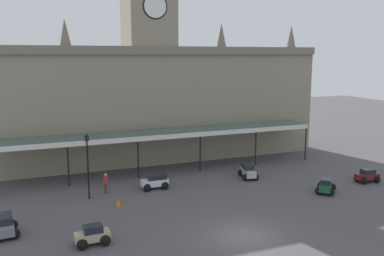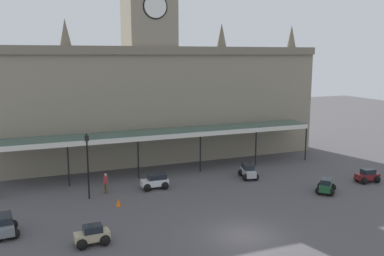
{
  "view_description": "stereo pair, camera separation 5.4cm",
  "coord_description": "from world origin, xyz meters",
  "px_view_note": "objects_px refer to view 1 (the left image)",
  "views": [
    {
      "loc": [
        -12.04,
        -21.32,
        11.14
      ],
      "look_at": [
        0.0,
        8.93,
        5.39
      ],
      "focal_mm": 38.82,
      "sensor_mm": 36.0,
      "label": 1
    },
    {
      "loc": [
        -11.99,
        -21.34,
        11.14
      ],
      "look_at": [
        0.0,
        8.93,
        5.39
      ],
      "focal_mm": 38.82,
      "sensor_mm": 36.0,
      "label": 2
    }
  ],
  "objects_px": {
    "car_maroon_sedan": "(367,177)",
    "car_green_sedan": "(326,187)",
    "car_beige_sedan": "(92,236)",
    "car_silver_estate": "(248,172)",
    "victorian_lamppost": "(88,159)",
    "traffic_cone": "(118,202)",
    "pedestrian_crossing_forecourt": "(106,182)",
    "car_white_estate": "(155,182)",
    "car_grey_estate": "(6,227)"
  },
  "relations": [
    {
      "from": "car_white_estate",
      "to": "pedestrian_crossing_forecourt",
      "type": "relative_size",
      "value": 1.35
    },
    {
      "from": "car_maroon_sedan",
      "to": "car_green_sedan",
      "type": "xyz_separation_m",
      "value": [
        -5.33,
        -0.99,
        0.0
      ]
    },
    {
      "from": "car_green_sedan",
      "to": "traffic_cone",
      "type": "bearing_deg",
      "value": 168.9
    },
    {
      "from": "pedestrian_crossing_forecourt",
      "to": "traffic_cone",
      "type": "distance_m",
      "value": 3.36
    },
    {
      "from": "car_beige_sedan",
      "to": "car_white_estate",
      "type": "bearing_deg",
      "value": 53.21
    },
    {
      "from": "car_grey_estate",
      "to": "victorian_lamppost",
      "type": "height_order",
      "value": "victorian_lamppost"
    },
    {
      "from": "victorian_lamppost",
      "to": "car_beige_sedan",
      "type": "bearing_deg",
      "value": -96.61
    },
    {
      "from": "car_silver_estate",
      "to": "victorian_lamppost",
      "type": "relative_size",
      "value": 0.46
    },
    {
      "from": "car_maroon_sedan",
      "to": "pedestrian_crossing_forecourt",
      "type": "bearing_deg",
      "value": 165.97
    },
    {
      "from": "car_grey_estate",
      "to": "pedestrian_crossing_forecourt",
      "type": "height_order",
      "value": "pedestrian_crossing_forecourt"
    },
    {
      "from": "car_maroon_sedan",
      "to": "victorian_lamppost",
      "type": "height_order",
      "value": "victorian_lamppost"
    },
    {
      "from": "car_grey_estate",
      "to": "victorian_lamppost",
      "type": "xyz_separation_m",
      "value": [
        5.79,
        4.87,
        2.65
      ]
    },
    {
      "from": "car_green_sedan",
      "to": "victorian_lamppost",
      "type": "distance_m",
      "value": 19.28
    },
    {
      "from": "car_maroon_sedan",
      "to": "pedestrian_crossing_forecourt",
      "type": "height_order",
      "value": "pedestrian_crossing_forecourt"
    },
    {
      "from": "car_green_sedan",
      "to": "car_silver_estate",
      "type": "relative_size",
      "value": 0.93
    },
    {
      "from": "car_silver_estate",
      "to": "traffic_cone",
      "type": "relative_size",
      "value": 4.04
    },
    {
      "from": "car_grey_estate",
      "to": "traffic_cone",
      "type": "distance_m",
      "value": 7.97
    },
    {
      "from": "traffic_cone",
      "to": "car_beige_sedan",
      "type": "bearing_deg",
      "value": -115.57
    },
    {
      "from": "car_maroon_sedan",
      "to": "car_green_sedan",
      "type": "height_order",
      "value": "same"
    },
    {
      "from": "car_beige_sedan",
      "to": "car_grey_estate",
      "type": "xyz_separation_m",
      "value": [
        -4.84,
        3.31,
        0.06
      ]
    },
    {
      "from": "car_maroon_sedan",
      "to": "car_beige_sedan",
      "type": "distance_m",
      "value": 24.75
    },
    {
      "from": "car_white_estate",
      "to": "car_grey_estate",
      "type": "bearing_deg",
      "value": -154.71
    },
    {
      "from": "car_maroon_sedan",
      "to": "pedestrian_crossing_forecourt",
      "type": "distance_m",
      "value": 22.76
    },
    {
      "from": "car_beige_sedan",
      "to": "car_grey_estate",
      "type": "relative_size",
      "value": 0.9
    },
    {
      "from": "car_beige_sedan",
      "to": "car_silver_estate",
      "type": "distance_m",
      "value": 17.51
    },
    {
      "from": "car_white_estate",
      "to": "car_beige_sedan",
      "type": "distance_m",
      "value": 10.82
    },
    {
      "from": "car_white_estate",
      "to": "victorian_lamppost",
      "type": "bearing_deg",
      "value": -175.11
    },
    {
      "from": "car_beige_sedan",
      "to": "car_maroon_sedan",
      "type": "bearing_deg",
      "value": 8.14
    },
    {
      "from": "pedestrian_crossing_forecourt",
      "to": "victorian_lamppost",
      "type": "bearing_deg",
      "value": -150.4
    },
    {
      "from": "car_grey_estate",
      "to": "pedestrian_crossing_forecourt",
      "type": "distance_m",
      "value": 9.24
    },
    {
      "from": "car_maroon_sedan",
      "to": "pedestrian_crossing_forecourt",
      "type": "relative_size",
      "value": 1.27
    },
    {
      "from": "victorian_lamppost",
      "to": "traffic_cone",
      "type": "relative_size",
      "value": 8.8
    },
    {
      "from": "car_silver_estate",
      "to": "pedestrian_crossing_forecourt",
      "type": "bearing_deg",
      "value": 177.73
    },
    {
      "from": "car_green_sedan",
      "to": "pedestrian_crossing_forecourt",
      "type": "height_order",
      "value": "pedestrian_crossing_forecourt"
    },
    {
      "from": "car_green_sedan",
      "to": "car_grey_estate",
      "type": "xyz_separation_m",
      "value": [
        -24.01,
        0.8,
        0.06
      ]
    },
    {
      "from": "car_white_estate",
      "to": "car_grey_estate",
      "type": "distance_m",
      "value": 12.52
    },
    {
      "from": "car_white_estate",
      "to": "victorian_lamppost",
      "type": "relative_size",
      "value": 0.43
    },
    {
      "from": "pedestrian_crossing_forecourt",
      "to": "car_maroon_sedan",
      "type": "bearing_deg",
      "value": -14.03
    },
    {
      "from": "car_white_estate",
      "to": "pedestrian_crossing_forecourt",
      "type": "distance_m",
      "value": 4.09
    },
    {
      "from": "car_green_sedan",
      "to": "car_beige_sedan",
      "type": "bearing_deg",
      "value": -172.53
    },
    {
      "from": "car_beige_sedan",
      "to": "traffic_cone",
      "type": "distance_m",
      "value": 6.36
    },
    {
      "from": "traffic_cone",
      "to": "pedestrian_crossing_forecourt",
      "type": "bearing_deg",
      "value": 95.7
    },
    {
      "from": "car_green_sedan",
      "to": "traffic_cone",
      "type": "height_order",
      "value": "car_green_sedan"
    },
    {
      "from": "pedestrian_crossing_forecourt",
      "to": "victorian_lamppost",
      "type": "xyz_separation_m",
      "value": [
        -1.47,
        -0.83,
        2.31
      ]
    },
    {
      "from": "car_green_sedan",
      "to": "car_grey_estate",
      "type": "height_order",
      "value": "car_grey_estate"
    },
    {
      "from": "car_green_sedan",
      "to": "victorian_lamppost",
      "type": "bearing_deg",
      "value": 162.7
    },
    {
      "from": "victorian_lamppost",
      "to": "traffic_cone",
      "type": "height_order",
      "value": "victorian_lamppost"
    },
    {
      "from": "car_white_estate",
      "to": "car_silver_estate",
      "type": "xyz_separation_m",
      "value": [
        8.82,
        -0.15,
        0.0
      ]
    },
    {
      "from": "car_green_sedan",
      "to": "car_grey_estate",
      "type": "relative_size",
      "value": 0.95
    },
    {
      "from": "car_beige_sedan",
      "to": "car_silver_estate",
      "type": "xyz_separation_m",
      "value": [
        15.29,
        8.51,
        0.06
      ]
    }
  ]
}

